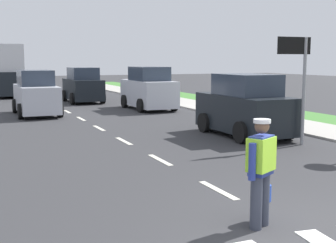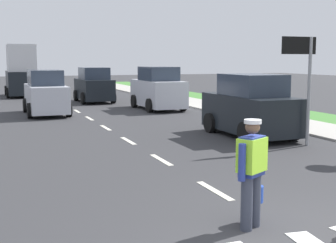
{
  "view_description": "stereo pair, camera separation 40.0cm",
  "coord_description": "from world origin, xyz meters",
  "px_view_note": "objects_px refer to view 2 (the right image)",
  "views": [
    {
      "loc": [
        -4.4,
        -5.03,
        2.55
      ],
      "look_at": [
        -0.12,
        4.91,
        1.1
      ],
      "focal_mm": 49.61,
      "sensor_mm": 36.0,
      "label": 1
    },
    {
      "loc": [
        -4.03,
        -5.18,
        2.55
      ],
      "look_at": [
        -0.12,
        4.91,
        1.1
      ],
      "focal_mm": 49.61,
      "sensor_mm": 36.0,
      "label": 2
    }
  ],
  "objects_px": {
    "road_worker": "(252,168)",
    "car_parked_far": "(158,90)",
    "car_outgoing_far": "(94,86)",
    "delivery_truck": "(21,73)",
    "lane_direction_sign": "(303,64)",
    "car_parked_curbside": "(250,108)",
    "car_oncoming_second": "(46,94)"
  },
  "relations": [
    {
      "from": "road_worker",
      "to": "car_parked_far",
      "type": "height_order",
      "value": "car_parked_far"
    },
    {
      "from": "road_worker",
      "to": "car_outgoing_far",
      "type": "bearing_deg",
      "value": 84.02
    },
    {
      "from": "car_outgoing_far",
      "to": "car_parked_far",
      "type": "height_order",
      "value": "car_parked_far"
    },
    {
      "from": "delivery_truck",
      "to": "car_outgoing_far",
      "type": "relative_size",
      "value": 1.2
    },
    {
      "from": "lane_direction_sign",
      "to": "car_parked_far",
      "type": "bearing_deg",
      "value": 92.28
    },
    {
      "from": "road_worker",
      "to": "car_outgoing_far",
      "type": "distance_m",
      "value": 21.8
    },
    {
      "from": "car_parked_far",
      "to": "lane_direction_sign",
      "type": "bearing_deg",
      "value": -87.72
    },
    {
      "from": "car_parked_far",
      "to": "car_outgoing_far",
      "type": "bearing_deg",
      "value": 112.84
    },
    {
      "from": "lane_direction_sign",
      "to": "car_parked_curbside",
      "type": "bearing_deg",
      "value": 102.62
    },
    {
      "from": "lane_direction_sign",
      "to": "car_parked_curbside",
      "type": "relative_size",
      "value": 0.82
    },
    {
      "from": "road_worker",
      "to": "car_parked_far",
      "type": "distance_m",
      "value": 17.07
    },
    {
      "from": "road_worker",
      "to": "car_parked_curbside",
      "type": "bearing_deg",
      "value": 58.98
    },
    {
      "from": "car_outgoing_far",
      "to": "car_parked_curbside",
      "type": "bearing_deg",
      "value": -81.35
    },
    {
      "from": "road_worker",
      "to": "car_parked_curbside",
      "type": "height_order",
      "value": "car_parked_curbside"
    },
    {
      "from": "lane_direction_sign",
      "to": "car_parked_far",
      "type": "distance_m",
      "value": 11.25
    },
    {
      "from": "delivery_truck",
      "to": "car_parked_far",
      "type": "height_order",
      "value": "delivery_truck"
    },
    {
      "from": "road_worker",
      "to": "car_oncoming_second",
      "type": "bearing_deg",
      "value": 94.13
    },
    {
      "from": "lane_direction_sign",
      "to": "delivery_truck",
      "type": "xyz_separation_m",
      "value": [
        -6.4,
        22.36,
        -0.8
      ]
    },
    {
      "from": "car_parked_curbside",
      "to": "car_outgoing_far",
      "type": "xyz_separation_m",
      "value": [
        -2.18,
        14.29,
        0.0
      ]
    },
    {
      "from": "delivery_truck",
      "to": "lane_direction_sign",
      "type": "bearing_deg",
      "value": -74.03
    },
    {
      "from": "delivery_truck",
      "to": "road_worker",
      "type": "bearing_deg",
      "value": -86.92
    },
    {
      "from": "lane_direction_sign",
      "to": "delivery_truck",
      "type": "distance_m",
      "value": 23.27
    },
    {
      "from": "car_oncoming_second",
      "to": "car_parked_far",
      "type": "distance_m",
      "value": 5.64
    },
    {
      "from": "road_worker",
      "to": "delivery_truck",
      "type": "xyz_separation_m",
      "value": [
        -1.49,
        27.68,
        0.68
      ]
    },
    {
      "from": "car_outgoing_far",
      "to": "car_parked_far",
      "type": "relative_size",
      "value": 0.94
    },
    {
      "from": "delivery_truck",
      "to": "car_parked_far",
      "type": "relative_size",
      "value": 1.13
    },
    {
      "from": "car_oncoming_second",
      "to": "car_outgoing_far",
      "type": "height_order",
      "value": "car_outgoing_far"
    },
    {
      "from": "delivery_truck",
      "to": "car_outgoing_far",
      "type": "distance_m",
      "value": 7.1
    },
    {
      "from": "lane_direction_sign",
      "to": "delivery_truck",
      "type": "relative_size",
      "value": 0.7
    },
    {
      "from": "lane_direction_sign",
      "to": "car_outgoing_far",
      "type": "bearing_deg",
      "value": 99.16
    },
    {
      "from": "delivery_truck",
      "to": "car_outgoing_far",
      "type": "xyz_separation_m",
      "value": [
        3.76,
        -5.99,
        -0.65
      ]
    },
    {
      "from": "road_worker",
      "to": "lane_direction_sign",
      "type": "bearing_deg",
      "value": 47.29
    }
  ]
}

